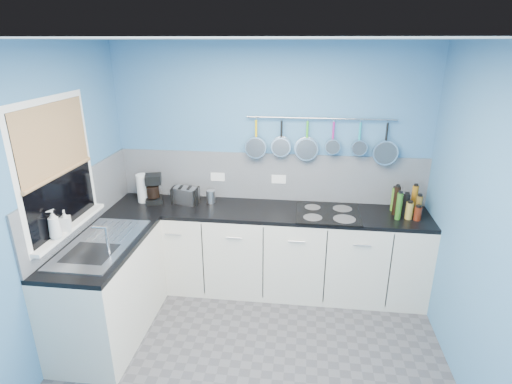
% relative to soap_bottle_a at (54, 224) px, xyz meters
% --- Properties ---
extents(floor, '(3.20, 3.00, 0.02)m').
position_rel_soap_bottle_a_xyz_m(floor, '(1.53, -0.07, -1.18)').
color(floor, '#47474C').
rests_on(floor, ground).
extents(ceiling, '(3.20, 3.00, 0.02)m').
position_rel_soap_bottle_a_xyz_m(ceiling, '(1.53, -0.07, 1.34)').
color(ceiling, white).
rests_on(ceiling, ground).
extents(wall_back, '(3.20, 0.02, 2.50)m').
position_rel_soap_bottle_a_xyz_m(wall_back, '(1.53, 1.44, 0.08)').
color(wall_back, teal).
rests_on(wall_back, ground).
extents(wall_left, '(0.02, 3.00, 2.50)m').
position_rel_soap_bottle_a_xyz_m(wall_left, '(-0.08, -0.07, 0.08)').
color(wall_left, teal).
rests_on(wall_left, ground).
extents(wall_right, '(0.02, 3.00, 2.50)m').
position_rel_soap_bottle_a_xyz_m(wall_right, '(3.14, -0.07, 0.08)').
color(wall_right, teal).
rests_on(wall_right, ground).
extents(backsplash_back, '(3.20, 0.02, 0.50)m').
position_rel_soap_bottle_a_xyz_m(backsplash_back, '(1.53, 1.41, -0.02)').
color(backsplash_back, '#8F9299').
rests_on(backsplash_back, wall_back).
extents(backsplash_left, '(0.02, 1.80, 0.50)m').
position_rel_soap_bottle_a_xyz_m(backsplash_left, '(-0.06, 0.53, -0.02)').
color(backsplash_left, '#8F9299').
rests_on(backsplash_left, wall_left).
extents(cabinet_run_back, '(3.20, 0.60, 0.86)m').
position_rel_soap_bottle_a_xyz_m(cabinet_run_back, '(1.53, 1.13, -0.74)').
color(cabinet_run_back, beige).
rests_on(cabinet_run_back, ground).
extents(worktop_back, '(3.20, 0.60, 0.04)m').
position_rel_soap_bottle_a_xyz_m(worktop_back, '(1.53, 1.13, -0.29)').
color(worktop_back, black).
rests_on(worktop_back, cabinet_run_back).
extents(cabinet_run_left, '(0.60, 1.20, 0.86)m').
position_rel_soap_bottle_a_xyz_m(cabinet_run_left, '(0.23, 0.23, -0.74)').
color(cabinet_run_left, beige).
rests_on(cabinet_run_left, ground).
extents(worktop_left, '(0.60, 1.20, 0.04)m').
position_rel_soap_bottle_a_xyz_m(worktop_left, '(0.23, 0.23, -0.29)').
color(worktop_left, black).
rests_on(worktop_left, cabinet_run_left).
extents(window_frame, '(0.01, 1.00, 1.10)m').
position_rel_soap_bottle_a_xyz_m(window_frame, '(-0.05, 0.23, 0.38)').
color(window_frame, white).
rests_on(window_frame, wall_left).
extents(window_glass, '(0.01, 0.90, 1.00)m').
position_rel_soap_bottle_a_xyz_m(window_glass, '(-0.04, 0.23, 0.38)').
color(window_glass, black).
rests_on(window_glass, wall_left).
extents(bamboo_blind, '(0.01, 0.90, 0.55)m').
position_rel_soap_bottle_a_xyz_m(bamboo_blind, '(-0.03, 0.23, 0.61)').
color(bamboo_blind, tan).
rests_on(bamboo_blind, wall_left).
extents(window_sill, '(0.10, 0.98, 0.03)m').
position_rel_soap_bottle_a_xyz_m(window_sill, '(-0.02, 0.23, -0.13)').
color(window_sill, white).
rests_on(window_sill, wall_left).
extents(sink_unit, '(0.50, 0.95, 0.01)m').
position_rel_soap_bottle_a_xyz_m(sink_unit, '(0.23, 0.23, -0.27)').
color(sink_unit, silver).
rests_on(sink_unit, worktop_left).
extents(mixer_tap, '(0.12, 0.08, 0.26)m').
position_rel_soap_bottle_a_xyz_m(mixer_tap, '(0.39, 0.05, -0.14)').
color(mixer_tap, silver).
rests_on(mixer_tap, worktop_left).
extents(socket_left, '(0.15, 0.01, 0.09)m').
position_rel_soap_bottle_a_xyz_m(socket_left, '(0.98, 1.40, -0.04)').
color(socket_left, white).
rests_on(socket_left, backsplash_back).
extents(socket_right, '(0.15, 0.01, 0.09)m').
position_rel_soap_bottle_a_xyz_m(socket_right, '(1.63, 1.40, -0.04)').
color(socket_right, white).
rests_on(socket_right, backsplash_back).
extents(pot_rail, '(1.45, 0.02, 0.02)m').
position_rel_soap_bottle_a_xyz_m(pot_rail, '(2.03, 1.38, 0.61)').
color(pot_rail, silver).
rests_on(pot_rail, wall_back).
extents(soap_bottle_a, '(0.12, 0.12, 0.24)m').
position_rel_soap_bottle_a_xyz_m(soap_bottle_a, '(0.00, 0.00, 0.00)').
color(soap_bottle_a, white).
rests_on(soap_bottle_a, window_sill).
extents(soap_bottle_b, '(0.10, 0.10, 0.17)m').
position_rel_soap_bottle_a_xyz_m(soap_bottle_b, '(0.00, 0.14, -0.03)').
color(soap_bottle_b, white).
rests_on(soap_bottle_b, window_sill).
extents(paper_towel, '(0.17, 0.17, 0.30)m').
position_rel_soap_bottle_a_xyz_m(paper_towel, '(0.23, 1.18, -0.12)').
color(paper_towel, white).
rests_on(paper_towel, worktop_back).
extents(coffee_maker, '(0.22, 0.23, 0.30)m').
position_rel_soap_bottle_a_xyz_m(coffee_maker, '(0.35, 1.16, -0.12)').
color(coffee_maker, black).
rests_on(coffee_maker, worktop_back).
extents(toaster, '(0.29, 0.22, 0.16)m').
position_rel_soap_bottle_a_xyz_m(toaster, '(0.67, 1.20, -0.19)').
color(toaster, silver).
rests_on(toaster, worktop_back).
extents(canister, '(0.09, 0.09, 0.13)m').
position_rel_soap_bottle_a_xyz_m(canister, '(0.93, 1.24, -0.20)').
color(canister, silver).
rests_on(canister, worktop_back).
extents(hob, '(0.61, 0.54, 0.01)m').
position_rel_soap_bottle_a_xyz_m(hob, '(2.14, 1.08, -0.26)').
color(hob, black).
rests_on(hob, worktop_back).
extents(pan_0, '(0.22, 0.07, 0.41)m').
position_rel_soap_bottle_a_xyz_m(pan_0, '(1.40, 1.37, 0.40)').
color(pan_0, silver).
rests_on(pan_0, pot_rail).
extents(pan_1, '(0.20, 0.07, 0.39)m').
position_rel_soap_bottle_a_xyz_m(pan_1, '(1.65, 1.37, 0.42)').
color(pan_1, silver).
rests_on(pan_1, pot_rail).
extents(pan_2, '(0.23, 0.05, 0.42)m').
position_rel_soap_bottle_a_xyz_m(pan_2, '(1.90, 1.37, 0.40)').
color(pan_2, silver).
rests_on(pan_2, pot_rail).
extents(pan_3, '(0.15, 0.08, 0.34)m').
position_rel_soap_bottle_a_xyz_m(pan_3, '(2.16, 1.37, 0.44)').
color(pan_3, silver).
rests_on(pan_3, pot_rail).
extents(pan_4, '(0.16, 0.09, 0.35)m').
position_rel_soap_bottle_a_xyz_m(pan_4, '(2.41, 1.37, 0.44)').
color(pan_4, silver).
rests_on(pan_4, pot_rail).
extents(pan_5, '(0.25, 0.07, 0.44)m').
position_rel_soap_bottle_a_xyz_m(pan_5, '(2.67, 1.37, 0.39)').
color(pan_5, silver).
rests_on(pan_5, pot_rail).
extents(condiment_0, '(0.06, 0.06, 0.28)m').
position_rel_soap_bottle_a_xyz_m(condiment_0, '(2.97, 1.23, -0.13)').
color(condiment_0, '#8C5914').
rests_on(condiment_0, worktop_back).
extents(condiment_1, '(0.06, 0.06, 0.16)m').
position_rel_soap_bottle_a_xyz_m(condiment_1, '(2.89, 1.23, -0.19)').
color(condiment_1, brown).
rests_on(condiment_1, worktop_back).
extents(condiment_2, '(0.05, 0.05, 0.24)m').
position_rel_soap_bottle_a_xyz_m(condiment_2, '(2.78, 1.25, -0.15)').
color(condiment_2, '#3F721E').
rests_on(condiment_2, worktop_back).
extents(condiment_3, '(0.06, 0.06, 0.21)m').
position_rel_soap_bottle_a_xyz_m(condiment_3, '(2.99, 1.14, -0.17)').
color(condiment_3, brown).
rests_on(condiment_3, worktop_back).
extents(condiment_4, '(0.06, 0.06, 0.22)m').
position_rel_soap_bottle_a_xyz_m(condiment_4, '(2.87, 1.13, -0.16)').
color(condiment_4, black).
rests_on(condiment_4, worktop_back).
extents(condiment_5, '(0.06, 0.06, 0.29)m').
position_rel_soap_bottle_a_xyz_m(condiment_5, '(2.78, 1.15, -0.13)').
color(condiment_5, black).
rests_on(condiment_5, worktop_back).
extents(condiment_6, '(0.07, 0.07, 0.13)m').
position_rel_soap_bottle_a_xyz_m(condiment_6, '(2.97, 1.04, -0.20)').
color(condiment_6, '#4C190C').
rests_on(condiment_6, worktop_back).
extents(condiment_7, '(0.07, 0.07, 0.16)m').
position_rel_soap_bottle_a_xyz_m(condiment_7, '(2.89, 1.06, -0.19)').
color(condiment_7, olive).
rests_on(condiment_7, worktop_back).
extents(condiment_8, '(0.05, 0.05, 0.26)m').
position_rel_soap_bottle_a_xyz_m(condiment_8, '(2.79, 1.04, -0.14)').
color(condiment_8, '#265919').
rests_on(condiment_8, worktop_back).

